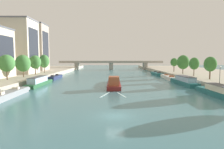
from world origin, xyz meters
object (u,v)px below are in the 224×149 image
object	(u,v)px
moored_boat_right_second	(168,77)
tree_right_second	(183,62)
moored_boat_right_gap_after	(157,74)
tree_left_distant	(44,61)
bridge_far	(111,64)
barge_midriver	(114,83)
moored_boat_left_lone	(10,94)
tree_right_far	(174,62)
moored_boat_left_gap_after	(39,82)
moored_boat_right_lone	(184,81)
tree_right_end_of_row	(210,64)
moored_boat_left_upstream	(56,77)
tree_left_by_lamp	(23,63)
tree_left_second	(35,62)
tree_right_third	(194,64)
tree_left_third	(7,63)
moored_boat_right_downstream	(222,92)
lamppost_right_bank	(220,74)

from	to	relation	value
moored_boat_right_second	tree_right_second	world-z (taller)	tree_right_second
moored_boat_right_gap_after	tree_left_distant	size ratio (longest dim) A/B	1.87
bridge_far	barge_midriver	bearing A→B (deg)	-89.73
moored_boat_left_lone	tree_right_far	world-z (taller)	tree_right_far
moored_boat_left_gap_after	moored_boat_right_lone	size ratio (longest dim) A/B	1.05
tree_right_far	moored_boat_right_gap_after	bearing A→B (deg)	171.12
moored_boat_left_lone	tree_left_distant	xyz separation A→B (m)	(-7.69, 43.35, 5.95)
moored_boat_left_gap_after	tree_right_far	bearing A→B (deg)	33.25
tree_right_end_of_row	bridge_far	distance (m)	83.41
moored_boat_left_upstream	tree_right_second	distance (m)	50.42
tree_left_by_lamp	tree_right_far	xyz separation A→B (m)	(57.64, 25.99, -0.18)
tree_left_second	bridge_far	world-z (taller)	tree_left_second
tree_right_second	moored_boat_right_second	bearing A→B (deg)	-153.99
tree_left_distant	tree_right_third	distance (m)	59.43
tree_left_third	moored_boat_right_second	bearing A→B (deg)	19.70
tree_left_third	tree_right_end_of_row	xyz separation A→B (m)	(58.02, 0.83, -0.31)
moored_boat_left_lone	moored_boat_right_gap_after	distance (m)	65.88
moored_boat_left_upstream	moored_boat_right_second	world-z (taller)	moored_boat_left_upstream
moored_boat_right_downstream	tree_left_distant	world-z (taller)	tree_left_distant
tree_left_third	tree_right_end_of_row	distance (m)	58.03
moored_boat_left_upstream	tree_left_second	size ratio (longest dim) A/B	1.86
moored_boat_left_gap_after	moored_boat_right_lone	distance (m)	42.50
moored_boat_left_gap_after	tree_right_far	world-z (taller)	tree_right_far
tree_left_third	tree_left_distant	bearing A→B (deg)	88.09
lamppost_right_bank	moored_boat_left_lone	bearing A→B (deg)	-171.33
barge_midriver	moored_boat_left_lone	bearing A→B (deg)	-145.95
tree_left_third	tree_right_third	bearing A→B (deg)	11.01
moored_boat_left_upstream	bridge_far	world-z (taller)	bridge_far
tree_left_second	tree_right_end_of_row	size ratio (longest dim) A/B	1.10
moored_boat_right_gap_after	tree_right_end_of_row	world-z (taller)	tree_right_end_of_row
moored_boat_right_downstream	lamppost_right_bank	size ratio (longest dim) A/B	4.15
moored_boat_right_gap_after	bridge_far	bearing A→B (deg)	115.61
moored_boat_right_downstream	tree_left_second	world-z (taller)	tree_left_second
tree_left_by_lamp	tree_right_second	size ratio (longest dim) A/B	0.98
moored_boat_left_gap_after	tree_right_third	distance (m)	50.76
tree_left_third	tree_right_end_of_row	size ratio (longest dim) A/B	1.08
tree_right_second	tree_right_third	bearing A→B (deg)	-90.79
tree_right_third	tree_right_far	xyz separation A→B (m)	(0.68, 22.65, 0.01)
tree_left_by_lamp	tree_right_far	distance (m)	63.23
moored_boat_left_lone	barge_midriver	bearing A→B (deg)	34.05
tree_right_second	tree_right_far	size ratio (longest dim) A/B	1.19
moored_boat_right_downstream	moored_boat_right_gap_after	xyz separation A→B (m)	(-0.61, 51.41, -0.40)
moored_boat_right_downstream	lamppost_right_bank	xyz separation A→B (m)	(4.14, 8.13, 2.99)
tree_right_second	bridge_far	size ratio (longest dim) A/B	0.10
moored_boat_left_upstream	moored_boat_right_gap_after	size ratio (longest dim) A/B	0.94
tree_left_by_lamp	tree_right_third	xyz separation A→B (m)	(56.95, 3.34, -0.19)
moored_boat_left_upstream	tree_right_end_of_row	bearing A→B (deg)	-20.53
moored_boat_right_lone	moored_boat_left_lone	bearing A→B (deg)	-158.12
tree_left_third	tree_left_second	distance (m)	18.42
tree_left_by_lamp	tree_right_end_of_row	world-z (taller)	tree_left_by_lamp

